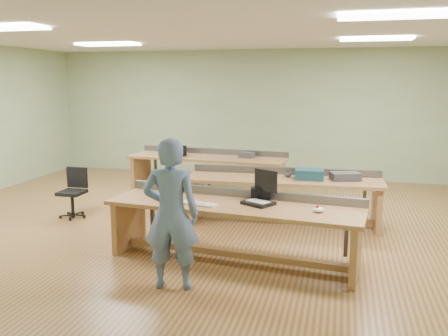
{
  "coord_description": "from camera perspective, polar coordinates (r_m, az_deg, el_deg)",
  "views": [
    {
      "loc": [
        2.01,
        -7.18,
        2.27
      ],
      "look_at": [
        0.36,
        -0.6,
        1.02
      ],
      "focal_mm": 38.0,
      "sensor_mm": 36.0,
      "label": 1
    }
  ],
  "objects": [
    {
      "name": "parts_bin_teal",
      "position": [
        7.56,
        10.26,
        -0.73
      ],
      "size": [
        0.45,
        0.35,
        0.15
      ],
      "primitive_type": "cube",
      "rotation": [
        0.0,
        0.0,
        0.04
      ],
      "color": "#163A47",
      "rests_on": "workbench_mid"
    },
    {
      "name": "task_chair",
      "position": [
        8.4,
        -17.64,
        -3.6
      ],
      "size": [
        0.45,
        0.45,
        0.83
      ],
      "rotation": [
        0.0,
        0.0,
        -0.01
      ],
      "color": "black",
      "rests_on": "floor"
    },
    {
      "name": "parts_bin_grey",
      "position": [
        7.61,
        14.38,
        -0.96
      ],
      "size": [
        0.5,
        0.41,
        0.12
      ],
      "primitive_type": "cube",
      "rotation": [
        0.0,
        0.0,
        0.35
      ],
      "color": "#353537",
      "rests_on": "workbench_mid"
    },
    {
      "name": "wall_back",
      "position": [
        11.38,
        3.9,
        6.52
      ],
      "size": [
        10.0,
        0.04,
        3.0
      ],
      "primitive_type": "cube",
      "color": "#9FB98C",
      "rests_on": "floor"
    },
    {
      "name": "person",
      "position": [
        5.2,
        -6.39,
        -5.55
      ],
      "size": [
        0.67,
        0.5,
        1.69
      ],
      "primitive_type": "imported",
      "rotation": [
        0.0,
        0.0,
        3.3
      ],
      "color": "slate",
      "rests_on": "floor"
    },
    {
      "name": "fluor_panels",
      "position": [
        7.49,
        -1.63,
        15.8
      ],
      "size": [
        6.2,
        3.5,
        0.03
      ],
      "color": "white",
      "rests_on": "ceiling"
    },
    {
      "name": "mug",
      "position": [
        7.65,
        7.7,
        -0.76
      ],
      "size": [
        0.15,
        0.15,
        0.09
      ],
      "primitive_type": "imported",
      "rotation": [
        0.0,
        0.0,
        -0.36
      ],
      "color": "#353537",
      "rests_on": "workbench_mid"
    },
    {
      "name": "tray_back",
      "position": [
        9.53,
        2.76,
        1.58
      ],
      "size": [
        0.32,
        0.27,
        0.11
      ],
      "primitive_type": "cube",
      "rotation": [
        0.0,
        0.0,
        -0.26
      ],
      "color": "#353537",
      "rests_on": "workbench_back"
    },
    {
      "name": "trackball_mouse",
      "position": [
        5.7,
        11.31,
        -4.9
      ],
      "size": [
        0.17,
        0.18,
        0.06
      ],
      "primitive_type": "ellipsoid",
      "rotation": [
        0.0,
        0.0,
        -0.28
      ],
      "color": "white",
      "rests_on": "workbench_front"
    },
    {
      "name": "floor",
      "position": [
        7.79,
        -1.52,
        -6.51
      ],
      "size": [
        10.0,
        10.0,
        0.0
      ],
      "primitive_type": "plane",
      "color": "olive",
      "rests_on": "ground"
    },
    {
      "name": "wall_front",
      "position": [
        3.84,
        -17.9,
        -1.62
      ],
      "size": [
        10.0,
        0.04,
        3.0
      ],
      "primitive_type": "cube",
      "color": "#9FB98C",
      "rests_on": "floor"
    },
    {
      "name": "camera_bag",
      "position": [
        6.13,
        4.4,
        -3.15
      ],
      "size": [
        0.27,
        0.2,
        0.17
      ],
      "primitive_type": "cube",
      "rotation": [
        0.0,
        0.0,
        0.19
      ],
      "color": "black",
      "rests_on": "workbench_front"
    },
    {
      "name": "workbench_back",
      "position": [
        9.74,
        -2.0,
        0.33
      ],
      "size": [
        3.29,
        1.13,
        0.86
      ],
      "rotation": [
        0.0,
        0.0,
        -0.08
      ],
      "color": "#AD7949",
      "rests_on": "floor"
    },
    {
      "name": "workbench_mid",
      "position": [
        7.64,
        7.15,
        -2.57
      ],
      "size": [
        3.12,
        0.98,
        0.86
      ],
      "rotation": [
        0.0,
        0.0,
        0.05
      ],
      "color": "#AD7949",
      "rests_on": "floor"
    },
    {
      "name": "ceiling",
      "position": [
        7.49,
        -1.63,
        16.03
      ],
      "size": [
        10.0,
        10.0,
        0.0
      ],
      "primitive_type": "plane",
      "color": "silver",
      "rests_on": "wall_back"
    },
    {
      "name": "workbench_front",
      "position": [
        6.03,
        1.21,
        -5.97
      ],
      "size": [
        3.3,
        1.2,
        0.86
      ],
      "rotation": [
        0.0,
        0.0,
        -0.11
      ],
      "color": "#AD7949",
      "rests_on": "floor"
    },
    {
      "name": "laptop_base",
      "position": [
        5.94,
        4.15,
        -4.21
      ],
      "size": [
        0.45,
        0.43,
        0.04
      ],
      "primitive_type": "cube",
      "rotation": [
        0.0,
        0.0,
        -0.53
      ],
      "color": "black",
      "rests_on": "workbench_front"
    },
    {
      "name": "laptop_screen",
      "position": [
        5.98,
        5.05,
        -1.55
      ],
      "size": [
        0.32,
        0.2,
        0.28
      ],
      "primitive_type": "cube",
      "rotation": [
        0.0,
        0.0,
        -0.53
      ],
      "color": "black",
      "rests_on": "laptop_base"
    },
    {
      "name": "storage_box_back",
      "position": [
        9.81,
        -5.81,
        2.08
      ],
      "size": [
        0.42,
        0.35,
        0.21
      ],
      "primitive_type": "cube",
      "rotation": [
        0.0,
        0.0,
        -0.27
      ],
      "color": "black",
      "rests_on": "workbench_back"
    },
    {
      "name": "keyboard",
      "position": [
        5.91,
        -2.99,
        -4.34
      ],
      "size": [
        0.48,
        0.25,
        0.03
      ],
      "primitive_type": "cube",
      "rotation": [
        0.0,
        0.0,
        -0.21
      ],
      "color": "silver",
      "rests_on": "workbench_front"
    },
    {
      "name": "drinks_can",
      "position": [
        7.6,
        4.3,
        -0.7
      ],
      "size": [
        0.08,
        0.08,
        0.11
      ],
      "primitive_type": "cylinder",
      "rotation": [
        0.0,
        0.0,
        0.34
      ],
      "color": "silver",
      "rests_on": "workbench_mid"
    }
  ]
}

